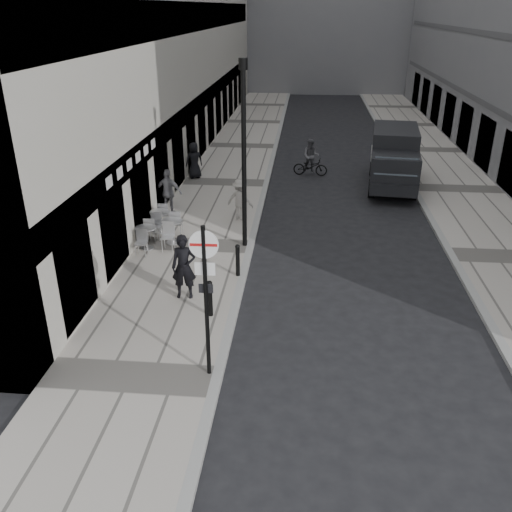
{
  "coord_description": "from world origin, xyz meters",
  "views": [
    {
      "loc": [
        1.83,
        -7.17,
        7.88
      ],
      "look_at": [
        0.54,
        6.81,
        1.4
      ],
      "focal_mm": 38.0,
      "sensor_mm": 36.0,
      "label": 1
    }
  ],
  "objects_px": {
    "walking_man": "(184,267)",
    "sign_post": "(205,283)",
    "panel_van": "(394,155)",
    "cyclist": "(311,161)",
    "lamppost": "(244,148)"
  },
  "relations": [
    {
      "from": "walking_man",
      "to": "lamppost",
      "type": "height_order",
      "value": "lamppost"
    },
    {
      "from": "lamppost",
      "to": "walking_man",
      "type": "bearing_deg",
      "value": -108.5
    },
    {
      "from": "walking_man",
      "to": "panel_van",
      "type": "bearing_deg",
      "value": 53.76
    },
    {
      "from": "walking_man",
      "to": "panel_van",
      "type": "height_order",
      "value": "panel_van"
    },
    {
      "from": "walking_man",
      "to": "lamppost",
      "type": "distance_m",
      "value": 4.87
    },
    {
      "from": "walking_man",
      "to": "sign_post",
      "type": "relative_size",
      "value": 0.52
    },
    {
      "from": "lamppost",
      "to": "sign_post",
      "type": "bearing_deg",
      "value": -90.0
    },
    {
      "from": "panel_van",
      "to": "cyclist",
      "type": "bearing_deg",
      "value": 166.43
    },
    {
      "from": "walking_man",
      "to": "cyclist",
      "type": "xyz_separation_m",
      "value": [
        3.63,
        13.4,
        -0.36
      ]
    },
    {
      "from": "panel_van",
      "to": "cyclist",
      "type": "relative_size",
      "value": 3.12
    },
    {
      "from": "cyclist",
      "to": "sign_post",
      "type": "bearing_deg",
      "value": -90.79
    },
    {
      "from": "sign_post",
      "to": "cyclist",
      "type": "distance_m",
      "value": 17.19
    },
    {
      "from": "sign_post",
      "to": "cyclist",
      "type": "height_order",
      "value": "sign_post"
    },
    {
      "from": "panel_van",
      "to": "walking_man",
      "type": "bearing_deg",
      "value": -115.55
    },
    {
      "from": "sign_post",
      "to": "lamppost",
      "type": "bearing_deg",
      "value": 89.09
    }
  ]
}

